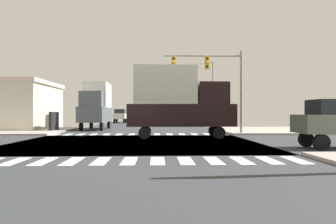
% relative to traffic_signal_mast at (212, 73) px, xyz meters
% --- Properties ---
extents(ground, '(90.00, 90.00, 0.05)m').
position_rel_traffic_signal_mast_xyz_m(ground, '(-5.57, -6.94, -4.90)').
color(ground, '#313439').
extents(sidewalk_corner_ne, '(12.00, 12.00, 0.14)m').
position_rel_traffic_signal_mast_xyz_m(sidewalk_corner_ne, '(7.43, 5.06, -4.80)').
color(sidewalk_corner_ne, '#A09B91').
rests_on(sidewalk_corner_ne, ground).
extents(sidewalk_corner_nw, '(12.00, 12.00, 0.14)m').
position_rel_traffic_signal_mast_xyz_m(sidewalk_corner_nw, '(-18.57, 5.06, -4.80)').
color(sidewalk_corner_nw, '#A0958F').
rests_on(sidewalk_corner_nw, ground).
extents(crosswalk_near, '(13.50, 2.00, 0.01)m').
position_rel_traffic_signal_mast_xyz_m(crosswalk_near, '(-5.82, -14.24, -4.87)').
color(crosswalk_near, white).
rests_on(crosswalk_near, ground).
extents(crosswalk_far, '(13.50, 2.00, 0.01)m').
position_rel_traffic_signal_mast_xyz_m(crosswalk_far, '(-5.82, 0.36, -4.87)').
color(crosswalk_far, white).
rests_on(crosswalk_far, ground).
extents(traffic_signal_mast, '(6.21, 0.55, 6.62)m').
position_rel_traffic_signal_mast_xyz_m(traffic_signal_mast, '(0.00, 0.00, 0.00)').
color(traffic_signal_mast, gray).
rests_on(traffic_signal_mast, ground).
extents(street_lamp, '(1.78, 0.32, 7.84)m').
position_rel_traffic_signal_mast_xyz_m(street_lamp, '(2.18, 13.59, -0.17)').
color(street_lamp, gray).
rests_on(street_lamp, ground).
extents(suv_nearside_1, '(1.96, 4.60, 2.34)m').
position_rel_traffic_signal_mast_xyz_m(suv_nearside_1, '(-10.57, 30.98, -3.48)').
color(suv_nearside_1, black).
rests_on(suv_nearside_1, ground).
extents(box_truck_leading_1, '(7.20, 2.40, 4.85)m').
position_rel_traffic_signal_mast_xyz_m(box_truck_leading_1, '(-2.91, -3.44, -2.31)').
color(box_truck_leading_1, black).
rests_on(box_truck_leading_1, ground).
extents(box_truck_trailing_2, '(2.40, 7.20, 4.85)m').
position_rel_traffic_signal_mast_xyz_m(box_truck_trailing_2, '(-10.57, 8.43, -2.31)').
color(box_truck_trailing_2, black).
rests_on(box_truck_trailing_2, ground).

